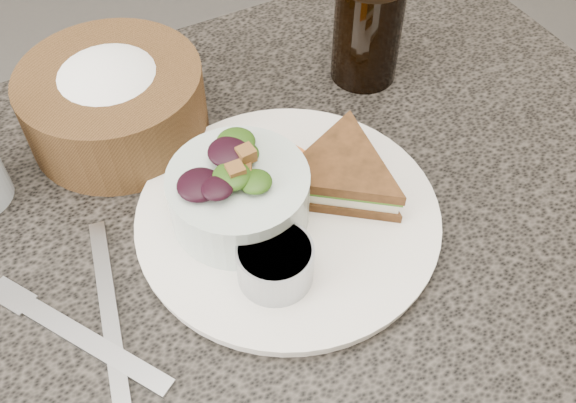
{
  "coord_description": "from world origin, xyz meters",
  "views": [
    {
      "loc": [
        -0.13,
        -0.34,
        1.25
      ],
      "look_at": [
        0.05,
        0.0,
        0.78
      ],
      "focal_mm": 40.0,
      "sensor_mm": 36.0,
      "label": 1
    }
  ],
  "objects_px": {
    "sandwich": "(341,175)",
    "cola_glass": "(368,27)",
    "dining_table": "(256,397)",
    "salad_bowl": "(239,189)",
    "bread_basket": "(112,93)",
    "dinner_plate": "(288,217)",
    "dressing_ramekin": "(275,263)"
  },
  "relations": [
    {
      "from": "dining_table",
      "to": "dressing_ramekin",
      "type": "height_order",
      "value": "dressing_ramekin"
    },
    {
      "from": "salad_bowl",
      "to": "cola_glass",
      "type": "height_order",
      "value": "cola_glass"
    },
    {
      "from": "dinner_plate",
      "to": "dressing_ramekin",
      "type": "height_order",
      "value": "dressing_ramekin"
    },
    {
      "from": "dining_table",
      "to": "cola_glass",
      "type": "distance_m",
      "value": 0.53
    },
    {
      "from": "sandwich",
      "to": "salad_bowl",
      "type": "bearing_deg",
      "value": -151.21
    },
    {
      "from": "sandwich",
      "to": "dining_table",
      "type": "bearing_deg",
      "value": -139.71
    },
    {
      "from": "salad_bowl",
      "to": "bread_basket",
      "type": "xyz_separation_m",
      "value": [
        -0.06,
        0.18,
        0.0
      ]
    },
    {
      "from": "dining_table",
      "to": "cola_glass",
      "type": "bearing_deg",
      "value": 33.76
    },
    {
      "from": "dining_table",
      "to": "salad_bowl",
      "type": "xyz_separation_m",
      "value": [
        0.01,
        0.02,
        0.43
      ]
    },
    {
      "from": "dinner_plate",
      "to": "salad_bowl",
      "type": "bearing_deg",
      "value": 154.86
    },
    {
      "from": "dining_table",
      "to": "dinner_plate",
      "type": "bearing_deg",
      "value": 1.95
    },
    {
      "from": "dressing_ramekin",
      "to": "cola_glass",
      "type": "height_order",
      "value": "cola_glass"
    },
    {
      "from": "bread_basket",
      "to": "dinner_plate",
      "type": "bearing_deg",
      "value": -62.57
    },
    {
      "from": "dining_table",
      "to": "sandwich",
      "type": "relative_size",
      "value": 6.82
    },
    {
      "from": "dressing_ramekin",
      "to": "bread_basket",
      "type": "xyz_separation_m",
      "value": [
        -0.06,
        0.26,
        0.02
      ]
    },
    {
      "from": "bread_basket",
      "to": "cola_glass",
      "type": "height_order",
      "value": "cola_glass"
    },
    {
      "from": "dining_table",
      "to": "salad_bowl",
      "type": "distance_m",
      "value": 0.43
    },
    {
      "from": "dinner_plate",
      "to": "sandwich",
      "type": "xyz_separation_m",
      "value": [
        0.06,
        0.0,
        0.03
      ]
    },
    {
      "from": "dinner_plate",
      "to": "bread_basket",
      "type": "bearing_deg",
      "value": 117.43
    },
    {
      "from": "dinner_plate",
      "to": "dressing_ramekin",
      "type": "relative_size",
      "value": 4.27
    },
    {
      "from": "sandwich",
      "to": "bread_basket",
      "type": "bearing_deg",
      "value": 167.51
    },
    {
      "from": "cola_glass",
      "to": "sandwich",
      "type": "bearing_deg",
      "value": -129.2
    },
    {
      "from": "salad_bowl",
      "to": "cola_glass",
      "type": "relative_size",
      "value": 0.99
    },
    {
      "from": "salad_bowl",
      "to": "cola_glass",
      "type": "xyz_separation_m",
      "value": [
        0.23,
        0.14,
        0.02
      ]
    },
    {
      "from": "dinner_plate",
      "to": "salad_bowl",
      "type": "xyz_separation_m",
      "value": [
        -0.04,
        0.02,
        0.05
      ]
    },
    {
      "from": "dining_table",
      "to": "sandwich",
      "type": "xyz_separation_m",
      "value": [
        0.11,
        0.01,
        0.41
      ]
    },
    {
      "from": "dining_table",
      "to": "sandwich",
      "type": "bearing_deg",
      "value": 2.9
    },
    {
      "from": "bread_basket",
      "to": "cola_glass",
      "type": "distance_m",
      "value": 0.29
    },
    {
      "from": "dinner_plate",
      "to": "cola_glass",
      "type": "bearing_deg",
      "value": 40.17
    },
    {
      "from": "dressing_ramekin",
      "to": "cola_glass",
      "type": "xyz_separation_m",
      "value": [
        0.23,
        0.22,
        0.03
      ]
    },
    {
      "from": "sandwich",
      "to": "cola_glass",
      "type": "xyz_separation_m",
      "value": [
        0.13,
        0.15,
        0.03
      ]
    },
    {
      "from": "dressing_ramekin",
      "to": "dining_table",
      "type": "bearing_deg",
      "value": 97.48
    }
  ]
}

